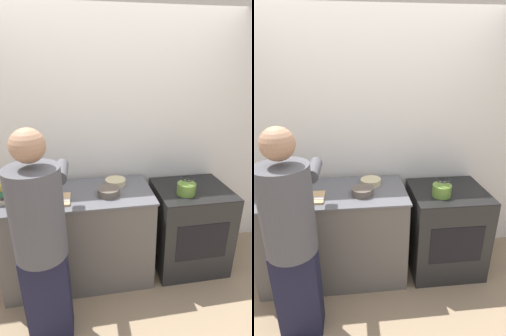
% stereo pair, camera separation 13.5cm
% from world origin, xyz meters
% --- Properties ---
extents(ground_plane, '(12.00, 12.00, 0.00)m').
position_xyz_m(ground_plane, '(0.00, 0.00, 0.00)').
color(ground_plane, '#997F60').
extents(wall_back, '(8.00, 0.05, 2.60)m').
position_xyz_m(wall_back, '(0.00, 0.70, 1.30)').
color(wall_back, silver).
rests_on(wall_back, ground_plane).
extents(counter, '(1.38, 0.64, 0.93)m').
position_xyz_m(counter, '(-0.40, 0.31, 0.46)').
color(counter, '#5B5651').
rests_on(counter, ground_plane).
extents(oven, '(0.71, 0.64, 0.88)m').
position_xyz_m(oven, '(0.72, 0.32, 0.44)').
color(oven, black).
rests_on(oven, ground_plane).
extents(person, '(0.40, 0.64, 1.67)m').
position_xyz_m(person, '(-0.64, -0.27, 0.90)').
color(person, '#1A1B32').
rests_on(person, ground_plane).
extents(cutting_board, '(0.29, 0.23, 0.02)m').
position_xyz_m(cutting_board, '(-0.59, 0.19, 0.94)').
color(cutting_board, tan).
rests_on(cutting_board, counter).
extents(knife, '(0.21, 0.05, 0.01)m').
position_xyz_m(knife, '(-0.56, 0.16, 0.95)').
color(knife, silver).
rests_on(knife, cutting_board).
extents(kettle, '(0.17, 0.17, 0.16)m').
position_xyz_m(kettle, '(0.61, 0.21, 0.95)').
color(kettle, olive).
rests_on(kettle, oven).
extents(bowl_prep, '(0.20, 0.20, 0.06)m').
position_xyz_m(bowl_prep, '(-0.11, 0.22, 0.96)').
color(bowl_prep, brown).
rests_on(bowl_prep, counter).
extents(bowl_mixing, '(0.20, 0.20, 0.06)m').
position_xyz_m(bowl_mixing, '(-0.03, 0.43, 0.95)').
color(bowl_mixing, '#C6B789').
rests_on(bowl_mixing, counter).
extents(canister_jar, '(0.14, 0.14, 0.14)m').
position_xyz_m(canister_jar, '(-0.73, 0.47, 1.00)').
color(canister_jar, '#756047').
rests_on(canister_jar, counter).
extents(book_stack, '(0.24, 0.27, 0.16)m').
position_xyz_m(book_stack, '(-0.91, 0.32, 1.01)').
color(book_stack, beige).
rests_on(book_stack, counter).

